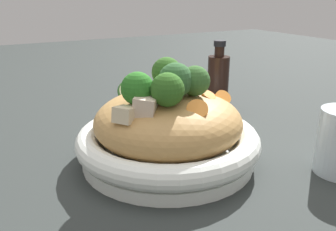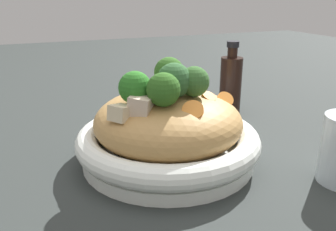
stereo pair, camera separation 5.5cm
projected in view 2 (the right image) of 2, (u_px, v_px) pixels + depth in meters
ground_plane at (168, 160)px, 0.57m from camera, size 3.00×3.00×0.00m
serving_bowl at (168, 144)px, 0.56m from camera, size 0.29×0.29×0.06m
noodle_heap at (168, 121)px, 0.55m from camera, size 0.23×0.23×0.10m
broccoli_florets at (167, 83)px, 0.51m from camera, size 0.14×0.14×0.06m
carrot_coins at (177, 99)px, 0.53m from camera, size 0.17×0.20×0.03m
zucchini_slices at (153, 88)px, 0.59m from camera, size 0.10×0.14×0.04m
chicken_chunks at (146, 100)px, 0.51m from camera, size 0.11×0.14×0.04m
soy_sauce_bottle at (231, 83)px, 0.78m from camera, size 0.05×0.05×0.16m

